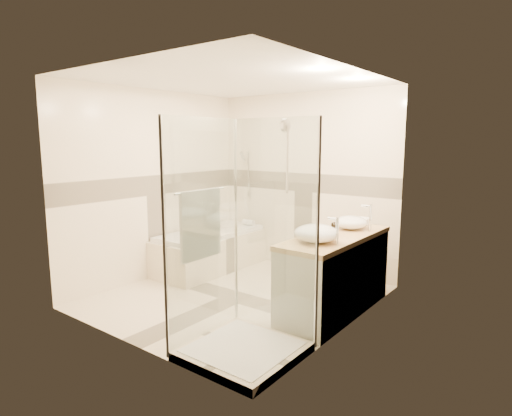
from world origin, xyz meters
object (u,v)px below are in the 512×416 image
Objects in this scene: bathtub at (211,248)px; vessel_sink_far at (316,233)px; vanity at (335,274)px; vessel_sink_near at (351,222)px; amenity_bottle_a at (335,229)px; shower_enclosure at (238,295)px; amenity_bottle_b at (332,229)px.

vessel_sink_far reaches higher than bathtub.
bathtub is 2.34m from vessel_sink_far.
vessel_sink_far reaches higher than vanity.
vessel_sink_near is 0.84× the size of vessel_sink_far.
amenity_bottle_a is at bearing 90.00° from vessel_sink_far.
shower_enclosure is at bearing -107.23° from vessel_sink_far.
vessel_sink_far is at bearing -90.00° from amenity_bottle_b.
amenity_bottle_a is at bearing 176.56° from vanity.
vessel_sink_near is (0.27, 1.68, 0.42)m from shower_enclosure.
shower_enclosure is at bearing -102.56° from amenity_bottle_b.
amenity_bottle_b is at bearing -90.00° from vessel_sink_near.
bathtub is 12.18× the size of amenity_bottle_a.
vessel_sink_near reaches higher than bathtub.
bathtub is 0.83× the size of shower_enclosure.
vessel_sink_far is at bearing -90.00° from amenity_bottle_a.
amenity_bottle_a is (2.13, -0.35, 0.61)m from bathtub.
vessel_sink_near is (2.13, 0.05, 0.62)m from bathtub.
vanity is at bearing 66.81° from amenity_bottle_b.
vanity is 0.64m from vessel_sink_near.
shower_enclosure reaches higher than amenity_bottle_b.
vessel_sink_near is 0.45m from amenity_bottle_b.
shower_enclosure is at bearing -99.25° from vessel_sink_near.
amenity_bottle_b is at bearing 77.44° from shower_enclosure.
amenity_bottle_a is (0.27, 1.27, 0.41)m from shower_enclosure.
amenity_bottle_a is at bearing -9.30° from bathtub.
bathtub is 2.18m from vanity.
shower_enclosure is at bearing -41.10° from bathtub.
vessel_sink_near is at bearing 1.47° from bathtub.
vanity is at bearing 77.03° from shower_enclosure.
shower_enclosure is 14.79× the size of amenity_bottle_b.
vanity is (2.15, -0.35, 0.12)m from bathtub.
amenity_bottle_a is 0.05m from amenity_bottle_b.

